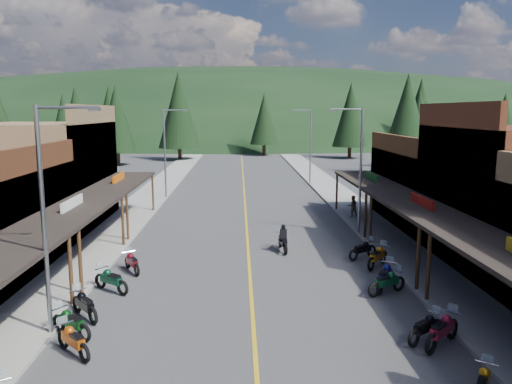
{
  "coord_description": "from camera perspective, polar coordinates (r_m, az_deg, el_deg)",
  "views": [
    {
      "loc": [
        -0.5,
        -22.67,
        7.77
      ],
      "look_at": [
        0.52,
        6.79,
        3.0
      ],
      "focal_mm": 35.0,
      "sensor_mm": 36.0,
      "label": 1
    }
  ],
  "objects": [
    {
      "name": "bike_east_9",
      "position": [
        27.27,
        12.1,
        -6.35
      ],
      "size": [
        1.98,
        1.63,
        1.12
      ],
      "primitive_type": null,
      "rotation": [
        0.0,
        0.0,
        -0.98
      ],
      "color": "black",
      "rests_on": "ground"
    },
    {
      "name": "shop_west_3",
      "position": [
        36.72,
        -23.18,
        1.8
      ],
      "size": [
        10.9,
        10.2,
        8.2
      ],
      "color": "brown",
      "rests_on": "ground"
    },
    {
      "name": "bike_east_7",
      "position": [
        22.94,
        14.53,
        -9.2
      ],
      "size": [
        1.82,
        2.34,
        1.3
      ],
      "primitive_type": null,
      "rotation": [
        0.0,
        0.0,
        -0.54
      ],
      "color": "navy",
      "rests_on": "ground"
    },
    {
      "name": "pine_1",
      "position": [
        95.61,
        -16.39,
        8.51
      ],
      "size": [
        5.88,
        5.88,
        12.5
      ],
      "color": "black",
      "rests_on": "ground"
    },
    {
      "name": "pine_5",
      "position": [
        100.76,
        18.27,
        8.87
      ],
      "size": [
        6.72,
        6.72,
        14.0
      ],
      "color": "black",
      "rests_on": "ground"
    },
    {
      "name": "pine_3",
      "position": [
        88.79,
        0.94,
        8.36
      ],
      "size": [
        5.04,
        5.04,
        11.0
      ],
      "color": "black",
      "rests_on": "ground"
    },
    {
      "name": "pine_0",
      "position": [
        93.44,
        -27.23,
        7.4
      ],
      "size": [
        5.04,
        5.04,
        11.0
      ],
      "color": "black",
      "rests_on": "ground"
    },
    {
      "name": "pine_8",
      "position": [
        66.28,
        -21.07,
        7.04
      ],
      "size": [
        4.48,
        4.48,
        10.0
      ],
      "color": "black",
      "rests_on": "ground"
    },
    {
      "name": "centerline",
      "position": [
        43.37,
        -1.29,
        -1.12
      ],
      "size": [
        0.15,
        90.0,
        0.01
      ],
      "primitive_type": "cube",
      "color": "gold",
      "rests_on": "ground"
    },
    {
      "name": "bike_east_4",
      "position": [
        18.28,
        20.54,
        -14.43
      ],
      "size": [
        2.11,
        2.04,
        1.26
      ],
      "primitive_type": null,
      "rotation": [
        0.0,
        0.0,
        -0.82
      ],
      "color": "maroon",
      "rests_on": "ground"
    },
    {
      "name": "bike_east_3",
      "position": [
        15.63,
        24.54,
        -19.28
      ],
      "size": [
        1.54,
        1.9,
        1.06
      ],
      "primitive_type": null,
      "rotation": [
        0.0,
        0.0,
        -0.58
      ],
      "color": "#C37B0D",
      "rests_on": "ground"
    },
    {
      "name": "bike_west_4",
      "position": [
        17.65,
        -20.19,
        -15.51
      ],
      "size": [
        1.85,
        1.86,
        1.13
      ],
      "primitive_type": null,
      "rotation": [
        0.0,
        0.0,
        0.78
      ],
      "color": "#B94D0D",
      "rests_on": "ground"
    },
    {
      "name": "sidewalk_west",
      "position": [
        44.13,
        -12.66,
        -1.07
      ],
      "size": [
        3.4,
        94.0,
        0.15
      ],
      "primitive_type": "cube",
      "color": "gray",
      "rests_on": "ground"
    },
    {
      "name": "bike_east_8",
      "position": [
        26.01,
        13.73,
        -7.06
      ],
      "size": [
        1.9,
        2.11,
        1.22
      ],
      "primitive_type": null,
      "rotation": [
        0.0,
        0.0,
        -0.68
      ],
      "color": "#B5690C",
      "rests_on": "ground"
    },
    {
      "name": "ground",
      "position": [
        23.97,
        -0.69,
        -9.72
      ],
      "size": [
        220.0,
        220.0,
        0.0
      ],
      "primitive_type": "plane",
      "color": "#38383A",
      "rests_on": "ground"
    },
    {
      "name": "pine_9",
      "position": [
        71.98,
        18.09,
        7.64
      ],
      "size": [
        4.93,
        4.93,
        10.8
      ],
      "color": "black",
      "rests_on": "ground"
    },
    {
      "name": "pine_10",
      "position": [
        74.76,
        -15.68,
        8.1
      ],
      "size": [
        5.38,
        5.38,
        11.6
      ],
      "color": "black",
      "rests_on": "ground"
    },
    {
      "name": "streetlight_2",
      "position": [
        31.74,
        11.63,
        3.02
      ],
      "size": [
        2.16,
        0.18,
        8.0
      ],
      "color": "gray",
      "rests_on": "ground"
    },
    {
      "name": "bike_west_7",
      "position": [
        22.82,
        -16.24,
        -9.51
      ],
      "size": [
        2.08,
        1.83,
        1.2
      ],
      "primitive_type": null,
      "rotation": [
        0.0,
        0.0,
        0.91
      ],
      "color": "#0B3A24",
      "rests_on": "ground"
    },
    {
      "name": "streetlight_1",
      "position": [
        45.26,
        -10.21,
        4.86
      ],
      "size": [
        2.16,
        0.18,
        8.0
      ],
      "color": "gray",
      "rests_on": "ground"
    },
    {
      "name": "streetlight_0",
      "position": [
        18.18,
        -22.75,
        -2.02
      ],
      "size": [
        2.16,
        0.18,
        8.0
      ],
      "color": "gray",
      "rests_on": "ground"
    },
    {
      "name": "sidewalk_east",
      "position": [
        44.32,
        10.03,
        -0.95
      ],
      "size": [
        3.4,
        94.0,
        0.15
      ],
      "primitive_type": "cube",
      "color": "gray",
      "rests_on": "ground"
    },
    {
      "name": "ridge_hill",
      "position": [
        157.86,
        -1.8,
        6.37
      ],
      "size": [
        310.0,
        140.0,
        60.0
      ],
      "primitive_type": "ellipsoid",
      "color": "black",
      "rests_on": "ground"
    },
    {
      "name": "pine_6",
      "position": [
        98.36,
        26.48,
        7.49
      ],
      "size": [
        5.04,
        5.04,
        11.0
      ],
      "color": "black",
      "rests_on": "ground"
    },
    {
      "name": "streetlight_3",
      "position": [
        53.3,
        6.09,
        5.58
      ],
      "size": [
        2.16,
        0.18,
        8.0
      ],
      "color": "gray",
      "rests_on": "ground"
    },
    {
      "name": "bike_west_6",
      "position": [
        20.36,
        -19.02,
        -11.98
      ],
      "size": [
        1.85,
        2.03,
        1.18
      ],
      "primitive_type": null,
      "rotation": [
        0.0,
        0.0,
        0.69
      ],
      "color": "black",
      "rests_on": "ground"
    },
    {
      "name": "pedestrian_east_b",
      "position": [
        37.1,
        10.97,
        -1.59
      ],
      "size": [
        0.81,
        0.53,
        1.57
      ],
      "primitive_type": "imported",
      "rotation": [
        0.0,
        0.0,
        3.26
      ],
      "color": "brown",
      "rests_on": "sidewalk_east"
    },
    {
      "name": "bike_west_8",
      "position": [
        25.22,
        -13.99,
        -7.71
      ],
      "size": [
        1.53,
        2.01,
        1.11
      ],
      "primitive_type": null,
      "rotation": [
        0.0,
        0.0,
        0.52
      ],
      "color": "maroon",
      "rests_on": "ground"
    },
    {
      "name": "bike_east_5",
      "position": [
        18.5,
        18.82,
        -14.34
      ],
      "size": [
        1.88,
        1.63,
        1.07
      ],
      "primitive_type": null,
      "rotation": [
        0.0,
        0.0,
        -0.93
      ],
      "color": "black",
      "rests_on": "ground"
    },
    {
      "name": "pine_2",
      "position": [
        81.23,
        -8.81,
        9.24
      ],
      "size": [
        6.72,
        6.72,
        14.0
      ],
      "color": "black",
      "rests_on": "ground"
    },
    {
      "name": "pine_7",
      "position": [
        103.58,
        -19.9,
        8.36
      ],
      "size": [
        5.88,
        5.88,
        12.5
      ],
      "color": "black",
      "rests_on": "ground"
    },
    {
      "name": "bike_west_5",
      "position": [
        19.0,
        -20.41,
        -13.69
      ],
      "size": [
        2.01,
        1.71,
        1.14
      ],
      "primitive_type": null,
      "rotation": [
        0.0,
        0.0,
        0.95
      ],
      "color": "#0B3711",
      "rests_on": "ground"
    },
    {
      "name": "pine_4",
      "position": [
        84.72,
        10.76,
        8.68
      ],
      "size": [
        5.88,
        5.88,
        12.5
      ],
      "color": "black",
      "rests_on": "ground"
    },
    {
      "name": "rider_on_bike",
      "position": [
        28.09,
        3.1,
        -5.52
      ],
      "size": [
        0.92,
        2.17,
        1.61
      ],
      "rotation": [
        0.0,
        0.0,
        0.1
      ],
      "color": "black",
      "rests_on": "ground"
    },
    {
      "name": "bike_east_6",
      "position": [
        22.39,
        14.73,
        -9.84
      ],
      "size": [
        2.13,
        1.59,
        1.17
      ],
      "primitive_type": null,
      "rotation": [
        0.0,
        0.0,
        -1.06
      ],
      "color": "#0E4726",
      "rests_on": "ground"
    },
    {
      "name": "shop_east_3",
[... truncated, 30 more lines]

